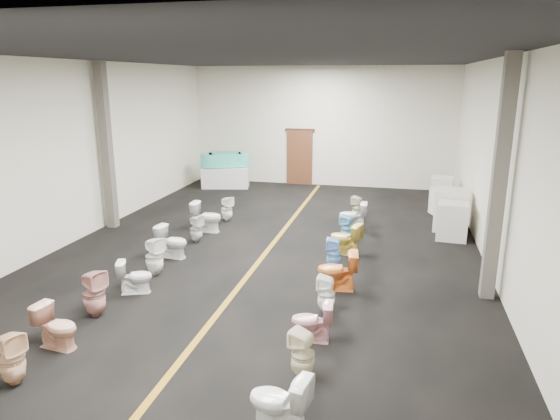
# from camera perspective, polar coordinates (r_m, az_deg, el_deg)

# --- Properties ---
(floor) EXTENTS (16.00, 16.00, 0.00)m
(floor) POSITION_cam_1_polar(r_m,az_deg,el_deg) (12.09, -1.50, -4.74)
(floor) COLOR black
(floor) RESTS_ON ground
(ceiling) EXTENTS (16.00, 16.00, 0.00)m
(ceiling) POSITION_cam_1_polar(r_m,az_deg,el_deg) (11.40, -1.65, 17.10)
(ceiling) COLOR black
(ceiling) RESTS_ON ground
(wall_back) EXTENTS (10.00, 0.00, 10.00)m
(wall_back) POSITION_cam_1_polar(r_m,az_deg,el_deg) (19.31, 4.69, 9.46)
(wall_back) COLOR beige
(wall_back) RESTS_ON ground
(wall_front) EXTENTS (10.00, 0.00, 10.00)m
(wall_front) POSITION_cam_1_polar(r_m,az_deg,el_deg) (4.59, -28.98, -10.30)
(wall_front) COLOR beige
(wall_front) RESTS_ON ground
(wall_left) EXTENTS (0.00, 16.00, 16.00)m
(wall_left) POSITION_cam_1_polar(r_m,az_deg,el_deg) (13.70, -22.34, 6.19)
(wall_left) COLOR beige
(wall_left) RESTS_ON ground
(wall_right) EXTENTS (0.00, 16.00, 16.00)m
(wall_right) POSITION_cam_1_polar(r_m,az_deg,el_deg) (11.32, 23.75, 4.43)
(wall_right) COLOR beige
(wall_right) RESTS_ON ground
(aisle_stripe) EXTENTS (0.12, 15.60, 0.01)m
(aisle_stripe) POSITION_cam_1_polar(r_m,az_deg,el_deg) (12.09, -1.50, -4.73)
(aisle_stripe) COLOR #8F6314
(aisle_stripe) RESTS_ON floor
(back_door) EXTENTS (1.00, 0.10, 2.10)m
(back_door) POSITION_cam_1_polar(r_m,az_deg,el_deg) (19.54, 2.26, 6.01)
(back_door) COLOR #562D19
(back_door) RESTS_ON floor
(door_frame) EXTENTS (1.15, 0.08, 0.10)m
(door_frame) POSITION_cam_1_polar(r_m,az_deg,el_deg) (19.41, 2.30, 9.14)
(door_frame) COLOR #331C11
(door_frame) RESTS_ON back_door
(column_left) EXTENTS (0.25, 0.25, 4.50)m
(column_left) POSITION_cam_1_polar(r_m,az_deg,el_deg) (14.38, -19.22, 6.83)
(column_left) COLOR #59544C
(column_left) RESTS_ON floor
(column_right) EXTENTS (0.25, 0.25, 4.50)m
(column_right) POSITION_cam_1_polar(r_m,az_deg,el_deg) (9.83, 23.75, 3.01)
(column_right) COLOR #59544C
(column_right) RESTS_ON floor
(display_table) EXTENTS (1.90, 1.24, 0.78)m
(display_table) POSITION_cam_1_polar(r_m,az_deg,el_deg) (19.19, -6.23, 3.77)
(display_table) COLOR silver
(display_table) RESTS_ON floor
(bathtub) EXTENTS (1.76, 1.14, 0.55)m
(bathtub) POSITION_cam_1_polar(r_m,az_deg,el_deg) (19.07, -6.29, 5.78)
(bathtub) COLOR #46CCB4
(bathtub) RESTS_ON display_table
(appliance_crate_a) EXTENTS (0.81, 0.81, 0.96)m
(appliance_crate_a) POSITION_cam_1_polar(r_m,az_deg,el_deg) (13.62, 19.06, -1.18)
(appliance_crate_a) COLOR silver
(appliance_crate_a) RESTS_ON floor
(appliance_crate_b) EXTENTS (0.88, 0.88, 1.13)m
(appliance_crate_b) POSITION_cam_1_polar(r_m,az_deg,el_deg) (14.40, 18.81, 0.03)
(appliance_crate_b) COLOR silver
(appliance_crate_b) RESTS_ON floor
(appliance_crate_c) EXTENTS (0.91, 0.91, 0.81)m
(appliance_crate_c) POSITION_cam_1_polar(r_m,az_deg,el_deg) (15.96, 18.30, 0.87)
(appliance_crate_c) COLOR silver
(appliance_crate_c) RESTS_ON floor
(appliance_crate_d) EXTENTS (0.75, 0.75, 0.94)m
(appliance_crate_d) POSITION_cam_1_polar(r_m,az_deg,el_deg) (17.15, 18.02, 2.06)
(appliance_crate_d) COLOR silver
(appliance_crate_d) RESTS_ON floor
(toilet_left_1) EXTENTS (0.46, 0.45, 0.78)m
(toilet_left_1) POSITION_cam_1_polar(r_m,az_deg,el_deg) (7.91, -28.35, -14.69)
(toilet_left_1) COLOR #F0BD91
(toilet_left_1) RESTS_ON floor
(toilet_left_2) EXTENTS (0.73, 0.47, 0.70)m
(toilet_left_2) POSITION_cam_1_polar(r_m,az_deg,el_deg) (8.60, -24.14, -12.06)
(toilet_left_2) COLOR #E9A78A
(toilet_left_2) RESTS_ON floor
(toilet_left_3) EXTENTS (0.49, 0.49, 0.86)m
(toilet_left_3) POSITION_cam_1_polar(r_m,az_deg,el_deg) (9.37, -20.49, -8.91)
(toilet_left_3) COLOR tan
(toilet_left_3) RESTS_ON floor
(toilet_left_4) EXTENTS (0.74, 0.58, 0.66)m
(toilet_left_4) POSITION_cam_1_polar(r_m,az_deg,el_deg) (10.13, -16.24, -7.33)
(toilet_left_4) COLOR white
(toilet_left_4) RESTS_ON floor
(toilet_left_5) EXTENTS (0.49, 0.49, 0.83)m
(toilet_left_5) POSITION_cam_1_polar(r_m,az_deg,el_deg) (10.89, -14.17, -5.14)
(toilet_left_5) COLOR white
(toilet_left_5) RESTS_ON floor
(toilet_left_6) EXTENTS (0.79, 0.51, 0.76)m
(toilet_left_6) POSITION_cam_1_polar(r_m,az_deg,el_deg) (11.85, -12.22, -3.56)
(toilet_left_6) COLOR white
(toilet_left_6) RESTS_ON floor
(toilet_left_7) EXTENTS (0.41, 0.40, 0.70)m
(toilet_left_7) POSITION_cam_1_polar(r_m,az_deg,el_deg) (12.83, -9.56, -2.14)
(toilet_left_7) COLOR silver
(toilet_left_7) RESTS_ON floor
(toilet_left_8) EXTENTS (0.83, 0.50, 0.82)m
(toilet_left_8) POSITION_cam_1_polar(r_m,az_deg,el_deg) (13.65, -8.38, -0.78)
(toilet_left_8) COLOR white
(toilet_left_8) RESTS_ON floor
(toilet_left_9) EXTENTS (0.43, 0.42, 0.73)m
(toilet_left_9) POSITION_cam_1_polar(r_m,az_deg,el_deg) (14.60, -6.11, 0.13)
(toilet_left_9) COLOR white
(toilet_left_9) RESTS_ON floor
(toilet_right_1) EXTENTS (0.81, 0.55, 0.76)m
(toilet_right_1) POSITION_cam_1_polar(r_m,az_deg,el_deg) (6.25, -0.11, -21.14)
(toilet_right_1) COLOR white
(toilet_right_1) RESTS_ON floor
(toilet_right_2) EXTENTS (0.43, 0.42, 0.73)m
(toilet_right_2) POSITION_cam_1_polar(r_m,az_deg,el_deg) (7.17, 2.62, -16.15)
(toilet_right_2) COLOR #F6EBC6
(toilet_right_2) RESTS_ON floor
(toilet_right_3) EXTENTS (0.69, 0.43, 0.67)m
(toilet_right_3) POSITION_cam_1_polar(r_m,az_deg,el_deg) (8.08, 3.67, -12.59)
(toilet_right_3) COLOR #E5A1A7
(toilet_right_3) RESTS_ON floor
(toilet_right_4) EXTENTS (0.34, 0.33, 0.69)m
(toilet_right_4) POSITION_cam_1_polar(r_m,az_deg,el_deg) (9.00, 5.32, -9.53)
(toilet_right_4) COLOR white
(toilet_right_4) RESTS_ON floor
(toilet_right_5) EXTENTS (0.83, 0.54, 0.80)m
(toilet_right_5) POSITION_cam_1_polar(r_m,az_deg,el_deg) (9.90, 6.57, -6.90)
(toilet_right_5) COLOR orange
(toilet_right_5) RESTS_ON floor
(toilet_right_6) EXTENTS (0.34, 0.33, 0.71)m
(toilet_right_6) POSITION_cam_1_polar(r_m,az_deg,el_deg) (10.94, 6.18, -4.98)
(toilet_right_6) COLOR #80B7F2
(toilet_right_6) RESTS_ON floor
(toilet_right_7) EXTENTS (0.85, 0.64, 0.77)m
(toilet_right_7) POSITION_cam_1_polar(r_m,az_deg,el_deg) (11.89, 7.48, -3.24)
(toilet_right_7) COLOR #E6C853
(toilet_right_7) RESTS_ON floor
(toilet_right_8) EXTENTS (0.41, 0.40, 0.70)m
(toilet_right_8) POSITION_cam_1_polar(r_m,az_deg,el_deg) (12.79, 7.66, -2.12)
(toilet_right_8) COLOR #71B3D8
(toilet_right_8) RESTS_ON floor
(toilet_right_9) EXTENTS (0.77, 0.46, 0.77)m
(toilet_right_9) POSITION_cam_1_polar(r_m,az_deg,el_deg) (13.86, 8.34, -0.65)
(toilet_right_9) COLOR white
(toilet_right_9) RESTS_ON floor
(toilet_right_10) EXTENTS (0.42, 0.42, 0.71)m
(toilet_right_10) POSITION_cam_1_polar(r_m,az_deg,el_deg) (14.80, 8.84, 0.21)
(toilet_right_10) COLOR beige
(toilet_right_10) RESTS_ON floor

